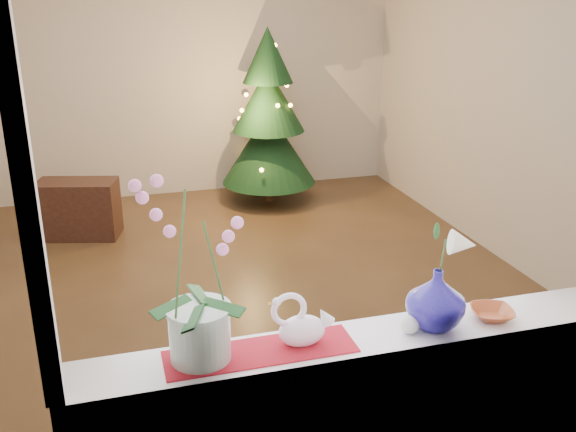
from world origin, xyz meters
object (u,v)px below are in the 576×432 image
orchid_pot (196,271)px  amber_dish (492,314)px  side_table (79,209)px  paperweight (410,325)px  xmas_tree (268,117)px  swan (302,320)px  blue_vase (436,295)px

orchid_pot → amber_dish: size_ratio=4.83×
side_table → paperweight: bearing=-55.7°
orchid_pot → xmas_tree: xmas_tree is taller
paperweight → side_table: paperweight is taller
paperweight → side_table: (-1.35, 3.82, -0.70)m
swan → xmas_tree: xmas_tree is taller
paperweight → xmas_tree: (0.56, 4.35, -0.06)m
swan → amber_dish: 0.79m
blue_vase → amber_dish: bearing=-1.5°
paperweight → xmas_tree: bearing=82.6°
blue_vase → paperweight: blue_vase is taller
swan → side_table: 3.97m
paperweight → side_table: bearing=109.4°
blue_vase → side_table: size_ratio=0.40×
paperweight → xmas_tree: xmas_tree is taller
paperweight → amber_dish: (0.37, 0.01, -0.02)m
orchid_pot → swan: bearing=-0.4°
orchid_pot → blue_vase: bearing=-1.2°
swan → blue_vase: bearing=8.4°
blue_vase → xmas_tree: (0.45, 4.32, -0.17)m
paperweight → swan: bearing=174.8°
orchid_pot → side_table: 3.95m
orchid_pot → paperweight: size_ratio=9.38×
amber_dish → orchid_pot: bearing=178.7°
amber_dish → paperweight: bearing=-177.7°
blue_vase → orchid_pot: bearing=178.8°
swan → paperweight: 0.43m
swan → amber_dish: bearing=8.5°
orchid_pot → paperweight: bearing=-3.0°
blue_vase → amber_dish: size_ratio=1.93×
orchid_pot → side_table: bearing=98.3°
blue_vase → side_table: 4.15m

